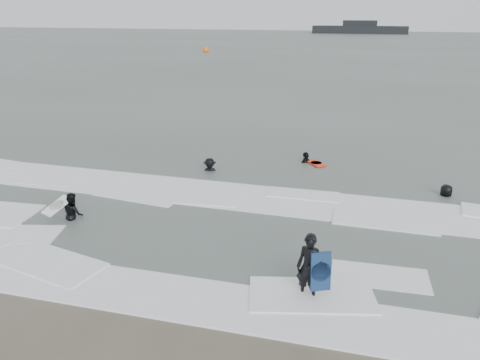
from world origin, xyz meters
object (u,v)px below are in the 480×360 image
(surfer_right_far, at_px, (445,197))
(vessel_horizon, at_px, (360,29))
(buoy, at_px, (206,50))
(surfer_wading, at_px, (74,219))
(surfer_breaker, at_px, (210,172))
(surfer_right_near, at_px, (306,163))
(surfer_centre, at_px, (307,298))

(surfer_right_far, height_order, vessel_horizon, vessel_horizon)
(buoy, bearing_deg, surfer_wading, -74.14)
(surfer_breaker, distance_m, vessel_horizon, 133.55)
(surfer_wading, distance_m, vessel_horizon, 139.40)
(surfer_right_near, bearing_deg, buoy, -121.69)
(surfer_right_far, bearing_deg, surfer_right_near, -47.77)
(surfer_right_near, bearing_deg, surfer_centre, 42.73)
(surfer_centre, xyz_separation_m, buoy, (-26.29, 66.26, 0.42))
(surfer_wading, xyz_separation_m, buoy, (-18.13, 63.81, 0.42))
(buoy, relative_size, vessel_horizon, 0.06)
(surfer_centre, relative_size, buoy, 1.05)
(buoy, height_order, vessel_horizon, vessel_horizon)
(surfer_wading, distance_m, surfer_right_far, 13.38)
(surfer_centre, bearing_deg, surfer_breaker, 136.18)
(buoy, distance_m, vessel_horizon, 78.66)
(surfer_right_far, bearing_deg, surfer_wading, 2.61)
(surfer_centre, xyz_separation_m, surfer_wading, (-8.16, 2.45, 0.00))
(surfer_right_near, xyz_separation_m, surfer_right_far, (5.63, -2.77, 0.00))
(surfer_right_near, height_order, surfer_right_far, surfer_right_near)
(vessel_horizon, bearing_deg, surfer_wading, -91.57)
(surfer_wading, relative_size, surfer_breaker, 1.01)
(surfer_centre, xyz_separation_m, surfer_right_far, (4.05, 7.92, 0.00))
(vessel_horizon, bearing_deg, surfer_right_far, -86.41)
(vessel_horizon, bearing_deg, surfer_centre, -88.24)
(surfer_right_far, bearing_deg, surfer_centre, 41.39)
(surfer_centre, relative_size, surfer_wading, 1.16)
(surfer_right_far, distance_m, buoy, 65.76)
(buoy, bearing_deg, vessel_horizon, 73.80)
(surfer_wading, height_order, surfer_right_near, surfer_right_near)
(surfer_right_near, height_order, buoy, buoy)
(vessel_horizon, bearing_deg, surfer_breaker, -90.44)
(surfer_breaker, distance_m, surfer_right_far, 9.44)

